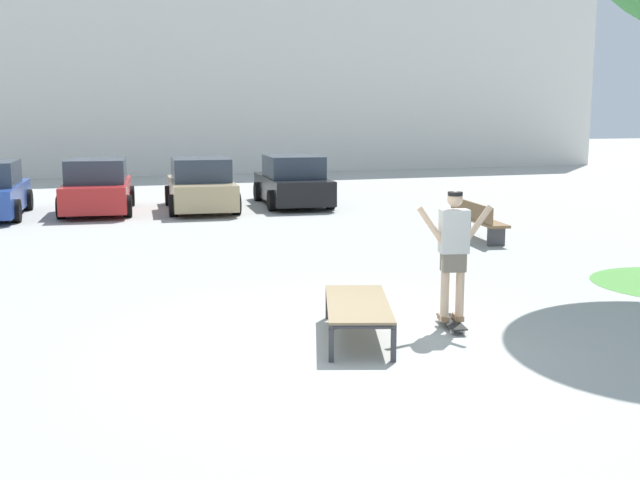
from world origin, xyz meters
The scene contains 9 objects.
ground_plane centered at (0.00, 0.00, 0.00)m, with size 120.00×120.00×0.00m, color #A8A8A3.
building_facade centered at (1.63, 28.07, 5.35)m, with size 43.80×4.00×10.70m, color silver.
skate_box centered at (0.48, 0.12, 0.41)m, with size 1.29×2.04×0.46m.
skateboard centered at (1.81, 0.16, 0.08)m, with size 0.36×0.82×0.09m.
skater centered at (1.81, 0.17, 1.07)m, with size 0.99×0.34×1.69m.
car_red centered at (-2.11, 13.80, 0.69)m, with size 2.25×4.36×1.50m.
car_tan centered at (0.73, 13.38, 0.69)m, with size 2.17×4.32×1.50m.
car_black centered at (3.56, 13.69, 0.69)m, with size 2.18×4.33×1.50m.
park_bench centered at (5.69, 6.41, 0.45)m, with size 0.75×2.44×0.83m.
Camera 1 is at (-2.82, -8.49, 2.77)m, focal length 43.06 mm.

